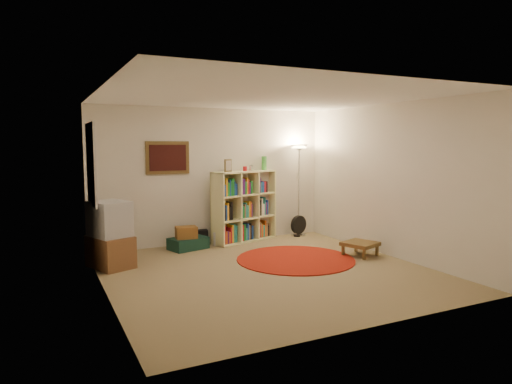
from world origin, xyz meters
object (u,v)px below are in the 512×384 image
at_px(suitcase, 188,243).
at_px(bookshelf, 243,207).
at_px(side_table, 360,244).
at_px(floor_fan, 298,226).
at_px(tv_stand, 110,236).
at_px(floor_lamp, 299,160).

bearing_deg(suitcase, bookshelf, -6.29).
xyz_separation_m(bookshelf, side_table, (1.27, -1.90, -0.46)).
relative_size(floor_fan, tv_stand, 0.42).
relative_size(bookshelf, tv_stand, 1.61).
bearing_deg(floor_fan, bookshelf, 160.97).
xyz_separation_m(bookshelf, suitcase, (-1.15, -0.19, -0.54)).
distance_m(floor_fan, tv_stand, 3.81).
height_order(bookshelf, floor_lamp, floor_lamp).
distance_m(tv_stand, side_table, 3.98).
distance_m(floor_lamp, tv_stand, 3.99).
bearing_deg(side_table, floor_fan, 92.90).
bearing_deg(floor_lamp, side_table, -88.28).
relative_size(floor_lamp, tv_stand, 1.84).
height_order(bookshelf, tv_stand, bookshelf).
relative_size(tv_stand, side_table, 1.57).
bearing_deg(floor_lamp, bookshelf, 179.05).
relative_size(floor_fan, suitcase, 0.58).
distance_m(bookshelf, tv_stand, 2.69).
height_order(floor_lamp, floor_fan, floor_lamp).
height_order(bookshelf, floor_fan, bookshelf).
height_order(bookshelf, side_table, bookshelf).
bearing_deg(tv_stand, side_table, -37.19).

